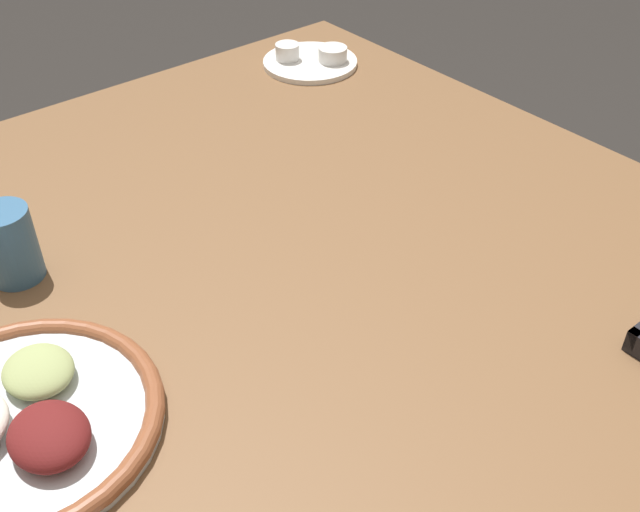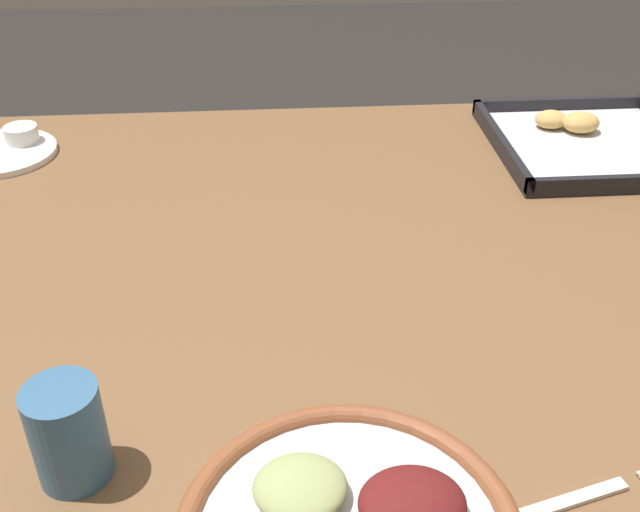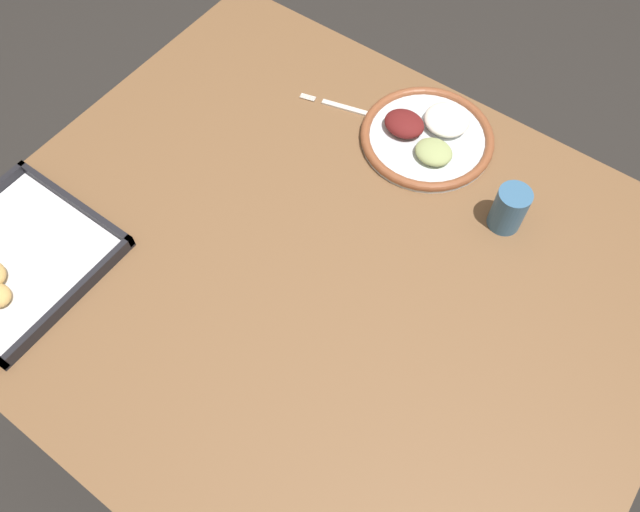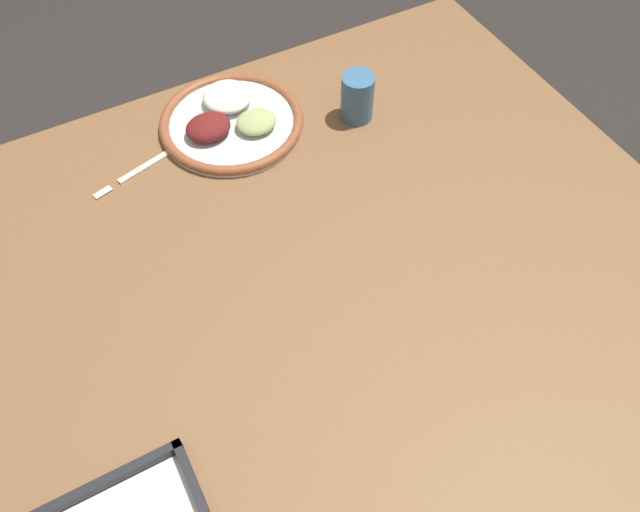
{
  "view_description": "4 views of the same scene",
  "coord_description": "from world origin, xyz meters",
  "px_view_note": "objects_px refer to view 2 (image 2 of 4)",
  "views": [
    {
      "loc": [
        0.55,
        -0.46,
        1.31
      ],
      "look_at": [
        -0.0,
        0.0,
        0.74
      ],
      "focal_mm": 42.0,
      "sensor_mm": 36.0,
      "label": 1
    },
    {
      "loc": [
        -0.06,
        -0.76,
        1.23
      ],
      "look_at": [
        -0.0,
        0.0,
        0.74
      ],
      "focal_mm": 42.0,
      "sensor_mm": 36.0,
      "label": 2
    },
    {
      "loc": [
        -0.34,
        0.47,
        1.74
      ],
      "look_at": [
        -0.0,
        0.0,
        0.74
      ],
      "focal_mm": 35.0,
      "sensor_mm": 36.0,
      "label": 3
    },
    {
      "loc": [
        0.28,
        0.52,
        1.58
      ],
      "look_at": [
        -0.0,
        0.0,
        0.74
      ],
      "focal_mm": 35.0,
      "sensor_mm": 36.0,
      "label": 4
    }
  ],
  "objects_px": {
    "saucer_plate": "(0,149)",
    "drinking_cup": "(68,433)",
    "fork": "(565,502)",
    "baking_tray": "(587,141)"
  },
  "relations": [
    {
      "from": "baking_tray",
      "to": "drinking_cup",
      "type": "height_order",
      "value": "drinking_cup"
    },
    {
      "from": "baking_tray",
      "to": "drinking_cup",
      "type": "bearing_deg",
      "value": -138.12
    },
    {
      "from": "fork",
      "to": "saucer_plate",
      "type": "xyz_separation_m",
      "value": [
        -0.67,
        0.74,
        0.01
      ]
    },
    {
      "from": "saucer_plate",
      "to": "drinking_cup",
      "type": "height_order",
      "value": "drinking_cup"
    },
    {
      "from": "baking_tray",
      "to": "drinking_cup",
      "type": "distance_m",
      "value": 0.95
    },
    {
      "from": "fork",
      "to": "baking_tray",
      "type": "distance_m",
      "value": 0.76
    },
    {
      "from": "fork",
      "to": "saucer_plate",
      "type": "distance_m",
      "value": 1.0
    },
    {
      "from": "fork",
      "to": "saucer_plate",
      "type": "height_order",
      "value": "saucer_plate"
    },
    {
      "from": "saucer_plate",
      "to": "drinking_cup",
      "type": "xyz_separation_m",
      "value": [
        0.25,
        -0.67,
        0.04
      ]
    },
    {
      "from": "fork",
      "to": "baking_tray",
      "type": "height_order",
      "value": "baking_tray"
    }
  ]
}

